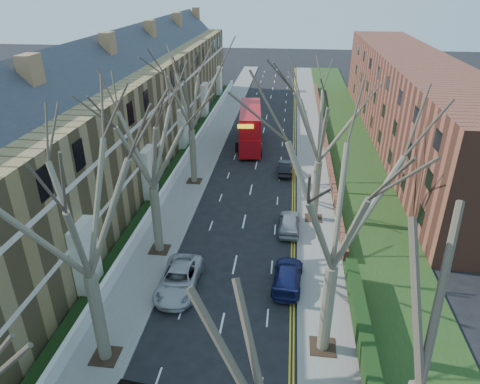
% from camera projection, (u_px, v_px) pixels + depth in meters
% --- Properties ---
extents(pavement_left, '(3.00, 102.00, 0.12)m').
position_uv_depth(pavement_left, '(211.00, 143.00, 51.92)').
color(pavement_left, slate).
rests_on(pavement_left, ground).
extents(pavement_right, '(3.00, 102.00, 0.12)m').
position_uv_depth(pavement_right, '(311.00, 147.00, 50.65)').
color(pavement_right, slate).
rests_on(pavement_right, ground).
extents(terrace_left, '(9.70, 78.00, 13.60)m').
position_uv_depth(terrace_left, '(121.00, 116.00, 43.17)').
color(terrace_left, olive).
rests_on(terrace_left, ground).
extents(flats_right, '(13.97, 54.00, 10.00)m').
position_uv_depth(flats_right, '(410.00, 101.00, 50.80)').
color(flats_right, brown).
rests_on(flats_right, ground).
extents(front_wall_left, '(0.30, 78.00, 1.00)m').
position_uv_depth(front_wall_left, '(182.00, 164.00, 44.73)').
color(front_wall_left, white).
rests_on(front_wall_left, ground).
extents(grass_verge_right, '(6.00, 102.00, 0.06)m').
position_uv_depth(grass_verge_right, '(350.00, 148.00, 50.14)').
color(grass_verge_right, '#1F3A15').
rests_on(grass_verge_right, ground).
extents(tree_left_mid, '(10.50, 10.50, 14.71)m').
position_uv_depth(tree_left_mid, '(75.00, 197.00, 18.32)').
color(tree_left_mid, '#675D49').
rests_on(tree_left_mid, ground).
extents(tree_left_far, '(10.15, 10.15, 14.22)m').
position_uv_depth(tree_left_far, '(148.00, 131.00, 27.35)').
color(tree_left_far, '#675D49').
rests_on(tree_left_far, ground).
extents(tree_left_dist, '(10.50, 10.50, 14.71)m').
position_uv_depth(tree_left_dist, '(189.00, 85.00, 37.87)').
color(tree_left_dist, '#675D49').
rests_on(tree_left_dist, ground).
extents(tree_right_mid, '(10.50, 10.50, 14.71)m').
position_uv_depth(tree_right_mid, '(341.00, 191.00, 18.90)').
color(tree_right_mid, '#675D49').
rests_on(tree_right_mid, ground).
extents(tree_right_far, '(10.15, 10.15, 14.22)m').
position_uv_depth(tree_right_far, '(323.00, 111.00, 31.48)').
color(tree_right_far, '#675D49').
rests_on(tree_right_far, ground).
extents(double_decker_bus, '(3.41, 10.78, 4.45)m').
position_uv_depth(double_decker_bus, '(250.00, 128.00, 50.47)').
color(double_decker_bus, '#A50B11').
rests_on(double_decker_bus, ground).
extents(car_left_far, '(2.43, 5.19, 1.44)m').
position_uv_depth(car_left_far, '(179.00, 280.00, 27.34)').
color(car_left_far, '#AFB0B5').
rests_on(car_left_far, ground).
extents(car_right_near, '(2.14, 4.64, 1.31)m').
position_uv_depth(car_right_near, '(288.00, 276.00, 27.80)').
color(car_right_near, '#161B4E').
rests_on(car_right_near, ground).
extents(car_right_mid, '(1.71, 4.12, 1.39)m').
position_uv_depth(car_right_mid, '(289.00, 222.00, 33.79)').
color(car_right_mid, '#919299').
rests_on(car_right_mid, ground).
extents(car_right_far, '(1.39, 3.93, 1.29)m').
position_uv_depth(car_right_far, '(285.00, 167.00, 43.80)').
color(car_right_far, black).
rests_on(car_right_far, ground).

